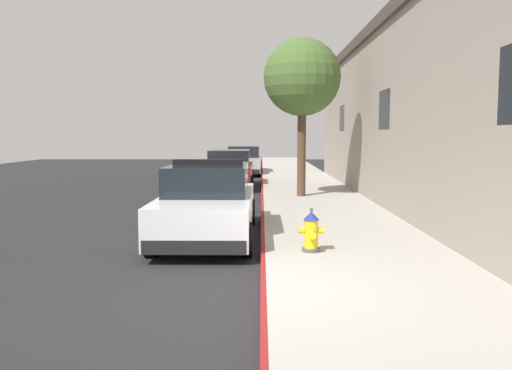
# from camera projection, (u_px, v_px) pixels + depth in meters

# --- Properties ---
(ground_plane) EXTENTS (30.81, 60.00, 0.20)m
(ground_plane) POSITION_uv_depth(u_px,v_px,m) (129.00, 206.00, 17.03)
(ground_plane) COLOR #232326
(sidewalk_pavement) EXTENTS (3.32, 60.00, 0.17)m
(sidewalk_pavement) POSITION_uv_depth(u_px,v_px,m) (315.00, 201.00, 16.95)
(sidewalk_pavement) COLOR #ADA89E
(sidewalk_pavement) RESTS_ON ground
(curb_painted_edge) EXTENTS (0.08, 60.00, 0.17)m
(curb_painted_edge) POSITION_uv_depth(u_px,v_px,m) (262.00, 201.00, 16.97)
(curb_painted_edge) COLOR maroon
(curb_painted_edge) RESTS_ON ground
(storefront_building) EXTENTS (6.32, 27.80, 5.61)m
(storefront_building) POSITION_uv_depth(u_px,v_px,m) (495.00, 112.00, 14.55)
(storefront_building) COLOR gray
(storefront_building) RESTS_ON ground
(police_cruiser) EXTENTS (1.94, 4.84, 1.68)m
(police_cruiser) POSITION_uv_depth(u_px,v_px,m) (208.00, 204.00, 11.20)
(police_cruiser) COLOR white
(police_cruiser) RESTS_ON ground
(parked_car_silver_ahead) EXTENTS (1.94, 4.84, 1.56)m
(parked_car_silver_ahead) POSITION_uv_depth(u_px,v_px,m) (230.00, 170.00, 22.08)
(parked_car_silver_ahead) COLOR maroon
(parked_car_silver_ahead) RESTS_ON ground
(parked_car_dark_far) EXTENTS (1.94, 4.84, 1.56)m
(parked_car_dark_far) POSITION_uv_depth(u_px,v_px,m) (244.00, 161.00, 29.17)
(parked_car_dark_far) COLOR #B2B5BA
(parked_car_dark_far) RESTS_ON ground
(fire_hydrant) EXTENTS (0.44, 0.40, 0.76)m
(fire_hydrant) POSITION_uv_depth(u_px,v_px,m) (311.00, 232.00, 9.20)
(fire_hydrant) COLOR #4C4C51
(fire_hydrant) RESTS_ON sidewalk_pavement
(street_tree) EXTENTS (2.53, 2.53, 5.16)m
(street_tree) POSITION_uv_depth(u_px,v_px,m) (302.00, 78.00, 17.22)
(street_tree) COLOR brown
(street_tree) RESTS_ON sidewalk_pavement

